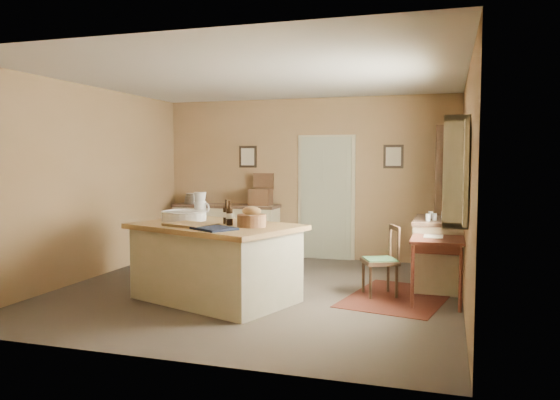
# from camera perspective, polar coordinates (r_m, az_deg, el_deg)

# --- Properties ---
(ground) EXTENTS (5.00, 5.00, 0.00)m
(ground) POSITION_cam_1_polar(r_m,az_deg,el_deg) (7.07, -2.39, -9.45)
(ground) COLOR brown
(ground) RESTS_ON ground
(wall_back) EXTENTS (5.00, 0.10, 2.70)m
(wall_back) POSITION_cam_1_polar(r_m,az_deg,el_deg) (9.26, 2.78, 2.26)
(wall_back) COLOR #9C7B55
(wall_back) RESTS_ON ground
(wall_front) EXTENTS (5.00, 0.10, 2.70)m
(wall_front) POSITION_cam_1_polar(r_m,az_deg,el_deg) (4.60, -12.93, 0.09)
(wall_front) COLOR #9C7B55
(wall_front) RESTS_ON ground
(wall_left) EXTENTS (0.10, 5.00, 2.70)m
(wall_left) POSITION_cam_1_polar(r_m,az_deg,el_deg) (8.06, -19.41, 1.72)
(wall_left) COLOR #9C7B55
(wall_left) RESTS_ON ground
(wall_right) EXTENTS (0.10, 5.00, 2.70)m
(wall_right) POSITION_cam_1_polar(r_m,az_deg,el_deg) (6.48, 18.90, 1.16)
(wall_right) COLOR #9C7B55
(wall_right) RESTS_ON ground
(ceiling) EXTENTS (5.00, 5.00, 0.00)m
(ceiling) POSITION_cam_1_polar(r_m,az_deg,el_deg) (6.94, -2.46, 12.75)
(ceiling) COLOR silver
(ceiling) RESTS_ON wall_back
(door) EXTENTS (0.97, 0.06, 2.11)m
(door) POSITION_cam_1_polar(r_m,az_deg,el_deg) (9.17, 4.84, 0.38)
(door) COLOR #ACB194
(door) RESTS_ON ground
(framed_prints) EXTENTS (2.82, 0.02, 0.38)m
(framed_prints) POSITION_cam_1_polar(r_m,az_deg,el_deg) (9.19, 3.96, 4.54)
(framed_prints) COLOR black
(framed_prints) RESTS_ON ground
(window) EXTENTS (0.25, 1.99, 1.12)m
(window) POSITION_cam_1_polar(r_m,az_deg,el_deg) (6.27, 18.29, 2.90)
(window) COLOR beige
(window) RESTS_ON ground
(work_island) EXTENTS (2.21, 1.81, 1.20)m
(work_island) POSITION_cam_1_polar(r_m,az_deg,el_deg) (6.57, -6.81, -6.23)
(work_island) COLOR beige
(work_island) RESTS_ON ground
(sideboard) EXTENTS (1.84, 0.52, 1.18)m
(sideboard) POSITION_cam_1_polar(r_m,az_deg,el_deg) (9.48, -5.59, -2.98)
(sideboard) COLOR beige
(sideboard) RESTS_ON ground
(rug) EXTENTS (1.40, 1.79, 0.01)m
(rug) POSITION_cam_1_polar(r_m,az_deg,el_deg) (6.87, 12.22, -9.91)
(rug) COLOR #512516
(rug) RESTS_ON ground
(writing_desk) EXTENTS (0.59, 0.97, 0.82)m
(writing_desk) POSITION_cam_1_polar(r_m,az_deg,el_deg) (6.72, 16.15, -4.49)
(writing_desk) COLOR #3E1B13
(writing_desk) RESTS_ON ground
(desk_chair) EXTENTS (0.52, 0.52, 0.85)m
(desk_chair) POSITION_cam_1_polar(r_m,az_deg,el_deg) (6.84, 10.39, -6.34)
(desk_chair) COLOR #302014
(desk_chair) RESTS_ON ground
(right_cabinet) EXTENTS (0.63, 1.13, 0.99)m
(right_cabinet) POSITION_cam_1_polar(r_m,az_deg,el_deg) (7.51, 16.22, -5.24)
(right_cabinet) COLOR beige
(right_cabinet) RESTS_ON ground
(shelving_unit) EXTENTS (0.37, 0.97, 2.15)m
(shelving_unit) POSITION_cam_1_polar(r_m,az_deg,el_deg) (8.31, 17.49, -0.10)
(shelving_unit) COLOR #302014
(shelving_unit) RESTS_ON ground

